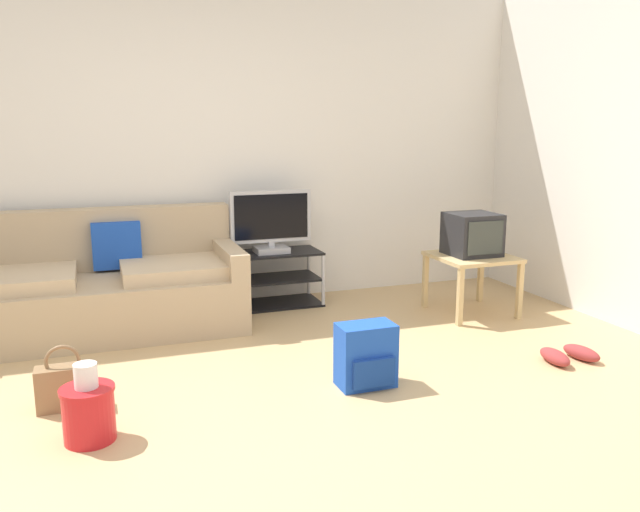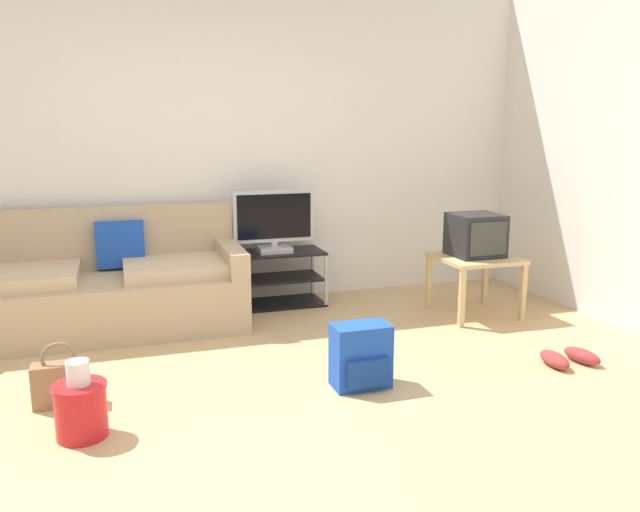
% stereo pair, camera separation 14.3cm
% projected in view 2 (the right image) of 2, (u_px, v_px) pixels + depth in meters
% --- Properties ---
extents(ground_plane, '(9.00, 9.80, 0.02)m').
position_uv_depth(ground_plane, '(249.00, 429.00, 3.23)').
color(ground_plane, tan).
extents(wall_back, '(9.00, 0.10, 2.70)m').
position_uv_depth(wall_back, '(185.00, 144.00, 5.24)').
color(wall_back, silver).
rests_on(wall_back, ground_plane).
extents(wall_right, '(0.10, 3.60, 2.70)m').
position_uv_depth(wall_right, '(631.00, 147.00, 4.65)').
color(wall_right, silver).
rests_on(wall_right, ground_plane).
extents(couch, '(2.05, 0.93, 0.88)m').
position_uv_depth(couch, '(103.00, 286.00, 4.76)').
color(couch, tan).
rests_on(couch, ground_plane).
extents(tv_stand, '(0.83, 0.41, 0.46)m').
position_uv_depth(tv_stand, '(274.00, 278.00, 5.38)').
color(tv_stand, black).
rests_on(tv_stand, ground_plane).
extents(flat_tv, '(0.68, 0.22, 0.52)m').
position_uv_depth(flat_tv, '(274.00, 222.00, 5.26)').
color(flat_tv, '#B2B2B7').
rests_on(flat_tv, tv_stand).
extents(side_table, '(0.60, 0.60, 0.48)m').
position_uv_depth(side_table, '(475.00, 264.00, 5.08)').
color(side_table, tan).
rests_on(side_table, ground_plane).
extents(crt_tv, '(0.38, 0.37, 0.34)m').
position_uv_depth(crt_tv, '(476.00, 235.00, 5.04)').
color(crt_tv, '#232326').
rests_on(crt_tv, side_table).
extents(backpack, '(0.33, 0.27, 0.38)m').
position_uv_depth(backpack, '(361.00, 356.00, 3.70)').
color(backpack, blue).
rests_on(backpack, ground_plane).
extents(handbag, '(0.29, 0.13, 0.36)m').
position_uv_depth(handbag, '(61.00, 382.00, 3.46)').
color(handbag, olive).
rests_on(handbag, ground_plane).
extents(cleaning_bucket, '(0.26, 0.26, 0.39)m').
position_uv_depth(cleaning_bucket, '(81.00, 406.00, 3.09)').
color(cleaning_bucket, red).
rests_on(cleaning_bucket, ground_plane).
extents(sneakers_pair, '(0.36, 0.29, 0.09)m').
position_uv_depth(sneakers_pair, '(568.00, 358.00, 4.06)').
color(sneakers_pair, '#993333').
rests_on(sneakers_pair, ground_plane).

